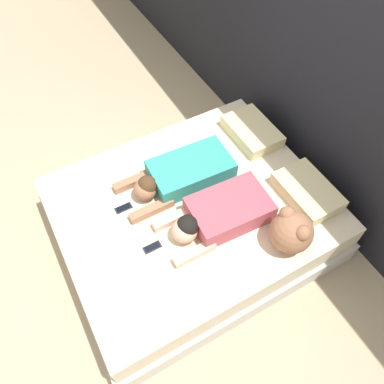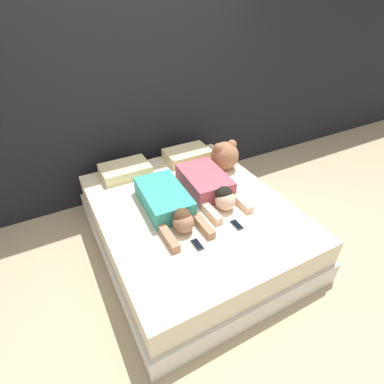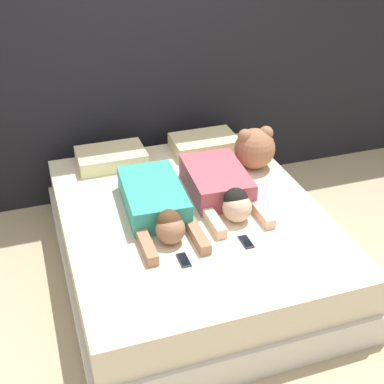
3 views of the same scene
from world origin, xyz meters
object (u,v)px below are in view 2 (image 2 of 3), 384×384
(person_right, at_px, (209,186))
(cell_phone_left, at_px, (197,245))
(cell_phone_right, at_px, (237,225))
(pillow_head_left, at_px, (125,170))
(pillow_head_right, at_px, (187,154))
(bed, at_px, (192,224))
(person_left, at_px, (168,203))
(plush_toy, at_px, (225,155))

(person_right, xyz_separation_m, cell_phone_left, (-0.47, -0.59, -0.09))
(person_right, bearing_deg, cell_phone_left, -128.42)
(cell_phone_right, bearing_deg, person_right, 85.75)
(cell_phone_left, bearing_deg, pillow_head_left, 97.19)
(pillow_head_right, bearing_deg, bed, -114.81)
(pillow_head_right, bearing_deg, cell_phone_right, -98.09)
(cell_phone_right, bearing_deg, person_left, 133.05)
(pillow_head_left, relative_size, person_left, 0.55)
(person_left, bearing_deg, pillow_head_right, 52.42)
(person_left, xyz_separation_m, cell_phone_left, (0.02, -0.53, -0.08))
(plush_toy, bearing_deg, pillow_head_right, 123.78)
(person_left, bearing_deg, pillow_head_left, 100.40)
(cell_phone_left, height_order, plush_toy, plush_toy)
(pillow_head_left, xyz_separation_m, pillow_head_right, (0.78, 0.00, 0.00))
(bed, xyz_separation_m, plush_toy, (0.66, 0.44, 0.42))
(person_right, height_order, cell_phone_left, person_right)
(plush_toy, bearing_deg, person_left, -155.08)
(person_right, bearing_deg, pillow_head_right, 79.22)
(person_right, height_order, plush_toy, plush_toy)
(cell_phone_left, bearing_deg, pillow_head_right, 65.58)
(person_right, distance_m, cell_phone_left, 0.76)
(bed, xyz_separation_m, pillow_head_right, (0.39, 0.84, 0.31))
(person_left, distance_m, cell_phone_right, 0.66)
(pillow_head_right, bearing_deg, person_right, -100.78)
(pillow_head_right, relative_size, person_left, 0.55)
(person_right, relative_size, plush_toy, 2.64)
(cell_phone_left, bearing_deg, cell_phone_right, 6.51)
(pillow_head_right, relative_size, person_right, 0.60)
(pillow_head_left, xyz_separation_m, person_right, (0.64, -0.76, 0.03))
(bed, xyz_separation_m, person_right, (0.25, 0.09, 0.34))
(pillow_head_right, relative_size, cell_phone_right, 3.86)
(pillow_head_right, relative_size, cell_phone_left, 3.86)
(pillow_head_right, xyz_separation_m, cell_phone_left, (-0.61, -1.34, -0.05))
(person_left, bearing_deg, plush_toy, 24.92)
(cell_phone_left, relative_size, plush_toy, 0.41)
(bed, relative_size, person_left, 2.24)
(pillow_head_left, height_order, person_right, person_right)
(pillow_head_right, relative_size, plush_toy, 1.59)
(person_left, relative_size, plush_toy, 2.90)
(person_left, distance_m, person_right, 0.49)
(person_left, bearing_deg, cell_phone_right, -46.95)
(person_left, bearing_deg, cell_phone_left, -87.89)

